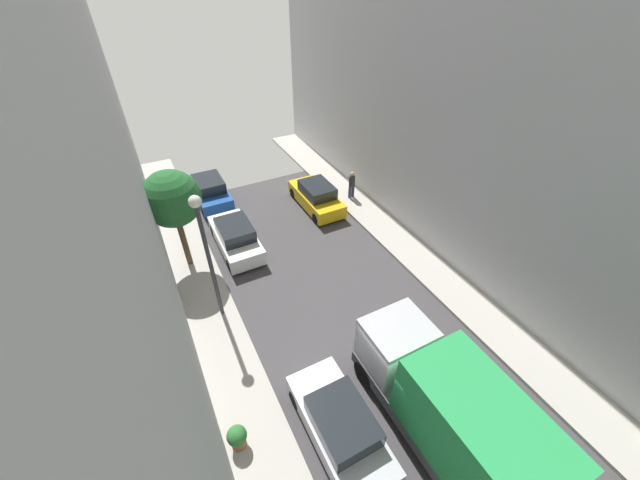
# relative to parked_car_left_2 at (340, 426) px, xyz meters

# --- Properties ---
(ground) EXTENTS (32.00, 32.00, 0.00)m
(ground) POSITION_rel_parked_car_left_2_xyz_m (2.70, 0.60, -0.72)
(ground) COLOR #423F42
(sidewalk_left) EXTENTS (2.00, 44.00, 0.15)m
(sidewalk_left) POSITION_rel_parked_car_left_2_xyz_m (-2.30, 0.60, -0.64)
(sidewalk_left) COLOR #B7B2A8
(sidewalk_left) RESTS_ON ground
(sidewalk_right) EXTENTS (2.00, 44.00, 0.15)m
(sidewalk_right) POSITION_rel_parked_car_left_2_xyz_m (7.70, 0.60, -0.64)
(sidewalk_right) COLOR #B7B2A8
(sidewalk_right) RESTS_ON ground
(parked_car_left_2) EXTENTS (1.78, 4.20, 1.57)m
(parked_car_left_2) POSITION_rel_parked_car_left_2_xyz_m (0.00, 0.00, 0.00)
(parked_car_left_2) COLOR silver
(parked_car_left_2) RESTS_ON ground
(parked_car_left_3) EXTENTS (1.78, 4.20, 1.57)m
(parked_car_left_3) POSITION_rel_parked_car_left_2_xyz_m (0.00, 10.57, 0.00)
(parked_car_left_3) COLOR white
(parked_car_left_3) RESTS_ON ground
(parked_car_left_4) EXTENTS (1.78, 4.20, 1.57)m
(parked_car_left_4) POSITION_rel_parked_car_left_2_xyz_m (0.00, 15.73, 0.00)
(parked_car_left_4) COLOR #194799
(parked_car_left_4) RESTS_ON ground
(parked_car_right_2) EXTENTS (1.78, 4.20, 1.57)m
(parked_car_right_2) POSITION_rel_parked_car_left_2_xyz_m (5.40, 12.16, 0.00)
(parked_car_right_2) COLOR gold
(parked_car_right_2) RESTS_ON ground
(delivery_truck) EXTENTS (2.26, 6.60, 3.38)m
(delivery_truck) POSITION_rel_parked_car_left_2_xyz_m (2.70, -1.53, 1.07)
(delivery_truck) COLOR #4C4C51
(delivery_truck) RESTS_ON ground
(pedestrian) EXTENTS (0.40, 0.36, 1.72)m
(pedestrian) POSITION_rel_parked_car_left_2_xyz_m (7.68, 11.94, 0.35)
(pedestrian) COLOR #2D334C
(pedestrian) RESTS_ON sidewalk_right
(street_tree_0) EXTENTS (2.51, 2.51, 4.90)m
(street_tree_0) POSITION_rel_parked_car_left_2_xyz_m (-2.43, 10.37, 3.05)
(street_tree_0) COLOR brown
(street_tree_0) RESTS_ON sidewalk_left
(potted_plant_1) EXTENTS (0.61, 0.61, 0.89)m
(potted_plant_1) POSITION_rel_parked_car_left_2_xyz_m (-2.89, 1.17, -0.08)
(potted_plant_1) COLOR brown
(potted_plant_1) RESTS_ON sidewalk_left
(lamp_post) EXTENTS (0.44, 0.44, 5.70)m
(lamp_post) POSITION_rel_parked_car_left_2_xyz_m (-1.90, 6.57, 3.16)
(lamp_post) COLOR #333338
(lamp_post) RESTS_ON sidewalk_left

